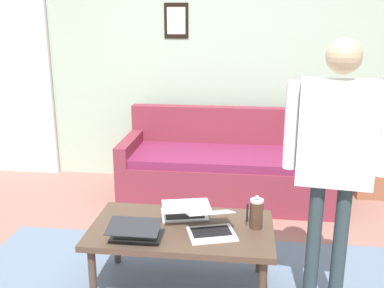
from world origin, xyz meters
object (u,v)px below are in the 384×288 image
(couch, at_px, (227,169))
(laptop_right, at_px, (185,211))
(french_press, at_px, (256,213))
(side_shelf, at_px, (378,157))
(laptop_left, at_px, (211,226))
(person_standing, at_px, (336,147))
(coffee_table, at_px, (182,233))
(interior_door, at_px, (17,86))
(laptop_center, at_px, (136,232))

(couch, xyz_separation_m, laptop_right, (0.23, 1.50, 0.20))
(french_press, relative_size, side_shelf, 0.28)
(couch, distance_m, laptop_left, 1.71)
(laptop_left, height_order, person_standing, person_standing)
(coffee_table, xyz_separation_m, person_standing, (-0.91, 0.12, 0.67))
(interior_door, distance_m, laptop_center, 3.09)
(laptop_left, bearing_deg, laptop_right, -45.75)
(couch, height_order, person_standing, person_standing)
(interior_door, xyz_separation_m, laptop_left, (-2.40, 2.21, -0.52))
(side_shelf, height_order, person_standing, person_standing)
(laptop_right, bearing_deg, person_standing, 163.94)
(couch, bearing_deg, laptop_right, 81.45)
(side_shelf, bearing_deg, laptop_right, 44.91)
(person_standing, bearing_deg, couch, -68.85)
(person_standing, bearing_deg, laptop_left, -4.96)
(couch, distance_m, laptop_right, 1.53)
(laptop_right, xyz_separation_m, side_shelf, (-1.75, -1.74, -0.10))
(laptop_right, xyz_separation_m, french_press, (-0.48, 0.09, 0.05))
(interior_door, distance_m, couch, 2.59)
(french_press, bearing_deg, person_standing, 157.82)
(couch, xyz_separation_m, side_shelf, (-1.52, -0.25, 0.10))
(laptop_center, bearing_deg, side_shelf, -134.13)
(coffee_table, xyz_separation_m, laptop_left, (-0.20, 0.06, 0.09))
(laptop_center, bearing_deg, interior_door, -50.29)
(side_shelf, distance_m, person_standing, 2.28)
(side_shelf, relative_size, person_standing, 0.49)
(interior_door, xyz_separation_m, coffee_table, (-2.20, 2.15, -0.61))
(laptop_left, distance_m, french_press, 0.31)
(laptop_center, relative_size, person_standing, 0.19)
(coffee_table, height_order, laptop_right, laptop_right)
(couch, bearing_deg, coffee_table, 82.03)
(interior_door, distance_m, side_shelf, 4.01)
(laptop_left, distance_m, person_standing, 0.92)
(couch, distance_m, french_press, 1.63)
(coffee_table, xyz_separation_m, french_press, (-0.48, -0.05, 0.15))
(coffee_table, relative_size, french_press, 5.31)
(french_press, bearing_deg, couch, -80.86)
(interior_door, relative_size, laptop_center, 6.36)
(coffee_table, distance_m, french_press, 0.51)
(coffee_table, bearing_deg, laptop_right, -91.63)
(laptop_right, relative_size, french_press, 1.79)
(laptop_center, bearing_deg, laptop_right, -128.47)
(interior_door, xyz_separation_m, laptop_right, (-2.21, 2.01, -0.52))
(side_shelf, bearing_deg, laptop_left, 51.32)
(person_standing, bearing_deg, french_press, -22.18)
(interior_door, distance_m, person_standing, 3.85)
(coffee_table, height_order, person_standing, person_standing)
(couch, distance_m, laptop_center, 1.90)
(laptop_right, xyz_separation_m, person_standing, (-0.91, 0.26, 0.57))
(person_standing, bearing_deg, laptop_right, -16.06)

